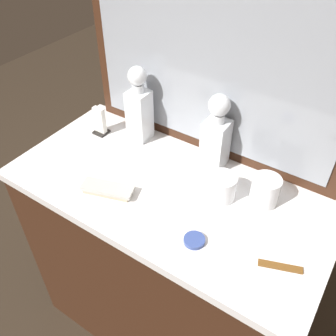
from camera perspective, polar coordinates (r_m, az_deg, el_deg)
ground_plane at (r=1.91m, az=0.00°, el=-22.49°), size 6.00×6.00×0.00m
dresser at (r=1.53m, az=0.00°, el=-14.99°), size 1.05×0.53×0.89m
dresser_mirror at (r=1.19m, az=6.83°, el=14.89°), size 0.94×0.03×0.61m
crystal_decanter_center at (r=1.34m, az=-4.49°, el=8.79°), size 0.07×0.07×0.29m
crystal_decanter_left at (r=1.21m, az=7.44°, el=4.54°), size 0.08×0.08×0.27m
crystal_tumbler_left at (r=1.15m, az=14.81°, el=-3.56°), size 0.09×0.09×0.09m
crystal_tumbler_front at (r=1.14m, az=8.35°, el=-3.10°), size 0.09×0.09×0.08m
silver_brush_far_right at (r=1.18m, az=-9.35°, el=-3.30°), size 0.18×0.11×0.02m
porcelain_dish at (r=1.04m, az=4.11°, el=-11.13°), size 0.06×0.06×0.01m
tortoiseshell_comb at (r=1.03m, az=17.04°, el=-14.42°), size 0.11×0.06×0.01m
napkin_holder at (r=1.42m, az=-10.51°, el=6.93°), size 0.05×0.05×0.11m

